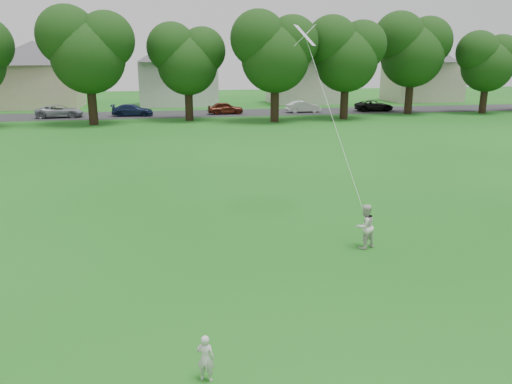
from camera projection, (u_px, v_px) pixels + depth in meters
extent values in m
plane|color=#125012|center=(271.00, 310.00, 11.54)|extent=(160.00, 160.00, 0.00)
cube|color=#2D2D30|center=(183.00, 114.00, 51.35)|extent=(90.00, 7.00, 0.01)
imported|color=silver|center=(205.00, 358.00, 8.92)|extent=(0.39, 0.33, 0.91)
imported|color=silver|center=(365.00, 226.00, 15.12)|extent=(0.82, 0.74, 1.39)
plane|color=white|center=(305.00, 35.00, 17.29)|extent=(1.05, 1.18, 0.70)
cylinder|color=white|center=(333.00, 120.00, 16.17)|extent=(0.01, 0.01, 6.79)
cylinder|color=black|center=(92.00, 102.00, 42.78)|extent=(0.77, 0.77, 3.83)
cylinder|color=black|center=(189.00, 102.00, 45.67)|extent=(0.73, 0.73, 3.38)
cylinder|color=black|center=(275.00, 101.00, 44.75)|extent=(0.76, 0.76, 3.76)
cylinder|color=black|center=(344.00, 99.00, 46.88)|extent=(0.75, 0.75, 3.65)
cylinder|color=black|center=(409.00, 94.00, 51.14)|extent=(0.78, 0.78, 3.92)
cylinder|color=black|center=(484.00, 98.00, 51.72)|extent=(0.72, 0.72, 3.22)
imported|color=gray|center=(60.00, 111.00, 48.10)|extent=(4.44, 2.19, 1.21)
imported|color=#162245|center=(132.00, 110.00, 49.35)|extent=(4.15, 1.99, 1.17)
imported|color=#561D11|center=(225.00, 108.00, 51.02)|extent=(3.64, 1.50, 1.23)
imported|color=silver|center=(303.00, 107.00, 52.52)|extent=(3.70, 1.46, 1.20)
imported|color=black|center=(374.00, 106.00, 53.98)|extent=(4.25, 2.23, 1.14)
cube|color=#C8B796|center=(38.00, 86.00, 57.30)|extent=(9.45, 7.51, 4.82)
pyramid|color=#49464B|center=(32.00, 40.00, 55.98)|extent=(13.63, 13.63, 2.65)
cube|color=silver|center=(178.00, 84.00, 60.16)|extent=(9.05, 6.67, 5.15)
pyramid|color=#49464B|center=(176.00, 37.00, 58.75)|extent=(13.05, 13.05, 2.83)
cube|color=beige|center=(306.00, 82.00, 63.06)|extent=(9.03, 6.36, 5.20)
pyramid|color=#49464B|center=(307.00, 37.00, 61.63)|extent=(13.03, 13.03, 2.86)
cube|color=#BAB29A|center=(422.00, 82.00, 65.98)|extent=(8.99, 6.33, 5.05)
pyramid|color=#49464B|center=(426.00, 40.00, 64.59)|extent=(12.96, 12.96, 2.78)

